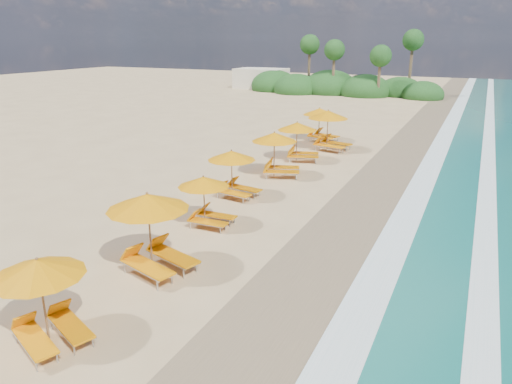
% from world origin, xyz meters
% --- Properties ---
extents(ground, '(160.00, 160.00, 0.00)m').
position_xyz_m(ground, '(0.00, 0.00, 0.00)').
color(ground, tan).
rests_on(ground, ground).
extents(wet_sand, '(4.00, 160.00, 0.01)m').
position_xyz_m(wet_sand, '(4.00, 0.00, 0.01)').
color(wet_sand, '#867150').
rests_on(wet_sand, ground).
extents(surf_foam, '(4.00, 160.00, 0.01)m').
position_xyz_m(surf_foam, '(6.70, 0.00, 0.03)').
color(surf_foam, white).
rests_on(surf_foam, ground).
extents(station_2, '(2.87, 2.83, 2.21)m').
position_xyz_m(station_2, '(-1.05, -9.48, 1.24)').
color(station_2, olive).
rests_on(station_2, ground).
extents(station_3, '(3.26, 3.17, 2.61)m').
position_xyz_m(station_3, '(-0.99, -5.33, 1.46)').
color(station_3, olive).
rests_on(station_3, ground).
extents(station_4, '(2.25, 2.08, 2.05)m').
position_xyz_m(station_4, '(-1.45, -1.34, 1.15)').
color(station_4, olive).
rests_on(station_4, ground).
extents(station_5, '(2.64, 2.51, 2.25)m').
position_xyz_m(station_5, '(-2.15, 2.24, 1.26)').
color(station_5, olive).
rests_on(station_5, ground).
extents(station_6, '(3.13, 3.07, 2.43)m').
position_xyz_m(station_6, '(-1.72, 6.29, 1.36)').
color(station_6, olive).
rests_on(station_6, ground).
extents(station_7, '(3.04, 2.98, 2.39)m').
position_xyz_m(station_7, '(-1.84, 9.95, 1.34)').
color(station_7, olive).
rests_on(station_7, ground).
extents(station_8, '(3.21, 3.07, 2.67)m').
position_xyz_m(station_8, '(-1.03, 13.44, 1.49)').
color(station_8, olive).
rests_on(station_8, ground).
extents(station_9, '(2.97, 2.88, 2.40)m').
position_xyz_m(station_9, '(-2.45, 15.98, 1.34)').
color(station_9, olive).
rests_on(station_9, ground).
extents(treeline, '(25.80, 8.80, 9.74)m').
position_xyz_m(treeline, '(-9.94, 45.51, 1.00)').
color(treeline, '#163D14').
rests_on(treeline, ground).
extents(beach_building, '(7.00, 5.00, 2.80)m').
position_xyz_m(beach_building, '(-22.00, 48.00, 1.40)').
color(beach_building, beige).
rests_on(beach_building, ground).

